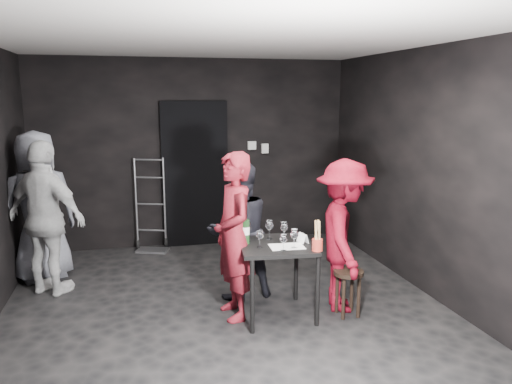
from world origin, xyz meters
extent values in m
cube|color=black|center=(0.00, 0.00, 0.00)|extent=(4.50, 5.00, 0.02)
cube|color=silver|center=(0.00, 0.00, 2.70)|extent=(4.50, 5.00, 0.02)
cube|color=black|center=(0.00, 2.50, 1.35)|extent=(4.50, 0.04, 2.70)
cube|color=black|center=(0.00, -2.50, 1.35)|extent=(4.50, 0.04, 2.70)
cube|color=black|center=(2.25, 0.00, 1.35)|extent=(0.04, 5.00, 2.70)
cube|color=black|center=(0.00, 2.44, 1.05)|extent=(0.95, 0.10, 2.10)
cube|color=#B7B7B2|center=(0.85, 2.45, 1.45)|extent=(0.12, 0.06, 0.12)
cube|color=#B7B7B2|center=(1.05, 2.45, 1.40)|extent=(0.10, 0.06, 0.14)
cylinder|color=#B2B2B7|center=(-0.85, 2.37, 0.66)|extent=(0.03, 0.03, 1.32)
cylinder|color=#B2B2B7|center=(-0.46, 2.37, 0.66)|extent=(0.03, 0.03, 1.32)
cube|color=#B2B2B7|center=(-0.65, 2.23, 0.01)|extent=(0.44, 0.24, 0.03)
cylinder|color=black|center=(-0.85, 2.40, 0.08)|extent=(0.04, 0.16, 0.16)
cylinder|color=black|center=(-0.46, 2.40, 0.08)|extent=(0.04, 0.16, 0.16)
cube|color=black|center=(0.46, -0.20, 0.73)|extent=(0.72, 0.72, 0.04)
cylinder|color=black|center=(0.14, -0.52, 0.35)|extent=(0.04, 0.04, 0.71)
cylinder|color=black|center=(0.78, -0.52, 0.35)|extent=(0.04, 0.04, 0.71)
cylinder|color=black|center=(0.14, 0.12, 0.35)|extent=(0.04, 0.04, 0.71)
cylinder|color=black|center=(0.78, 0.12, 0.35)|extent=(0.04, 0.04, 0.71)
cylinder|color=black|center=(1.16, -0.37, 0.45)|extent=(0.30, 0.30, 0.04)
cylinder|color=black|center=(1.24, -0.29, 0.21)|extent=(0.04, 0.04, 0.41)
cylinder|color=black|center=(1.08, -0.29, 0.21)|extent=(0.04, 0.04, 0.41)
cylinder|color=black|center=(1.08, -0.45, 0.21)|extent=(0.04, 0.04, 0.41)
cylinder|color=black|center=(1.24, -0.45, 0.21)|extent=(0.04, 0.04, 0.41)
imported|color=maroon|center=(0.05, -0.10, 0.91)|extent=(0.51, 0.71, 1.83)
imported|color=black|center=(0.21, 0.35, 0.73)|extent=(0.78, 0.53, 1.47)
imported|color=maroon|center=(1.18, -0.19, 0.81)|extent=(0.75, 1.14, 1.62)
imported|color=silver|center=(-1.81, 0.97, 0.98)|extent=(1.26, 1.12, 1.96)
imported|color=gray|center=(-1.97, 1.45, 1.06)|extent=(1.18, 0.96, 2.13)
cube|color=white|center=(0.53, -0.32, 0.75)|extent=(0.34, 0.24, 0.00)
cylinder|color=black|center=(0.16, -0.13, 0.87)|extent=(0.08, 0.08, 0.24)
cylinder|color=black|center=(0.16, -0.13, 1.04)|extent=(0.03, 0.03, 0.10)
cylinder|color=white|center=(0.16, -0.13, 0.88)|extent=(0.08, 0.08, 0.08)
cylinder|color=#B33124|center=(0.77, -0.51, 0.81)|extent=(0.10, 0.10, 0.11)
camera|label=1|loc=(-0.87, -4.71, 2.18)|focal=35.00mm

